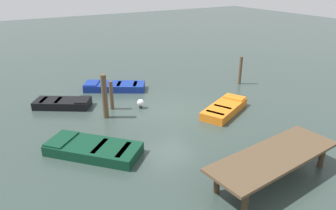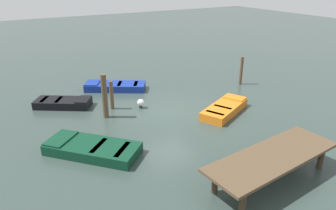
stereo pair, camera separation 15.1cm
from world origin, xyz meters
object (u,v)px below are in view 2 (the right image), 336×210
at_px(rowboat_blue, 115,86).
at_px(rowboat_black, 63,103).
at_px(mooring_piling_center, 241,71).
at_px(dock_segment, 273,158).
at_px(mooring_piling_near_left, 105,96).
at_px(rowboat_orange, 225,109).
at_px(marker_buoy, 141,103).
at_px(mooring_piling_near_right, 112,95).
at_px(rowboat_dark_green, 92,148).

xyz_separation_m(rowboat_blue, rowboat_black, (3.25, 1.09, 0.00)).
bearing_deg(mooring_piling_center, dock_segment, 53.76).
relative_size(rowboat_black, mooring_piling_near_left, 1.38).
bearing_deg(rowboat_blue, rowboat_black, 49.86).
relative_size(dock_segment, mooring_piling_center, 2.94).
bearing_deg(dock_segment, rowboat_orange, -118.79).
distance_m(mooring_piling_near_left, marker_buoy, 2.09).
relative_size(rowboat_black, mooring_piling_near_right, 2.00).
distance_m(rowboat_blue, rowboat_black, 3.43).
distance_m(mooring_piling_near_right, mooring_piling_center, 8.32).
bearing_deg(rowboat_blue, rowboat_orange, 152.27).
bearing_deg(mooring_piling_near_right, marker_buoy, 153.66).
xyz_separation_m(rowboat_blue, rowboat_dark_green, (3.36, 6.31, -0.00)).
bearing_deg(mooring_piling_center, mooring_piling_near_right, -2.29).
relative_size(rowboat_black, mooring_piling_center, 1.70).
height_order(rowboat_dark_green, mooring_piling_near_right, mooring_piling_near_right).
xyz_separation_m(rowboat_dark_green, marker_buoy, (-3.52, -3.05, 0.07)).
xyz_separation_m(rowboat_black, mooring_piling_near_left, (-1.48, 2.33, 0.86)).
xyz_separation_m(rowboat_black, mooring_piling_center, (-10.42, 1.85, 0.65)).
bearing_deg(rowboat_black, rowboat_orange, -2.52).
bearing_deg(rowboat_dark_green, rowboat_orange, -129.29).
height_order(dock_segment, mooring_piling_near_left, mooring_piling_near_left).
bearing_deg(marker_buoy, dock_segment, 98.57).
height_order(mooring_piling_near_right, marker_buoy, mooring_piling_near_right).
height_order(dock_segment, rowboat_blue, dock_segment).
height_order(dock_segment, rowboat_orange, dock_segment).
bearing_deg(mooring_piling_near_right, rowboat_black, -35.78).
height_order(mooring_piling_near_right, mooring_piling_center, mooring_piling_center).
relative_size(rowboat_dark_green, rowboat_orange, 1.11).
distance_m(rowboat_dark_green, mooring_piling_near_right, 4.34).
bearing_deg(rowboat_black, marker_buoy, 0.23).
bearing_deg(dock_segment, mooring_piling_near_left, -72.88).
height_order(rowboat_blue, mooring_piling_near_left, mooring_piling_near_left).
bearing_deg(rowboat_blue, mooring_piling_near_right, 97.58).
bearing_deg(marker_buoy, rowboat_orange, 142.24).
height_order(rowboat_orange, mooring_piling_near_right, mooring_piling_near_right).
bearing_deg(rowboat_orange, mooring_piling_center, 13.04).
bearing_deg(dock_segment, rowboat_blue, -88.37).
bearing_deg(rowboat_blue, mooring_piling_near_left, 93.93).
relative_size(rowboat_blue, rowboat_dark_green, 1.00).
height_order(rowboat_blue, mooring_piling_near_right, mooring_piling_near_right).
distance_m(dock_segment, mooring_piling_near_right, 8.68).
relative_size(rowboat_orange, marker_buoy, 6.82).
bearing_deg(mooring_piling_near_right, mooring_piling_center, 177.71).
xyz_separation_m(mooring_piling_center, marker_buoy, (7.01, 0.31, -0.59)).
relative_size(mooring_piling_near_left, marker_buoy, 4.48).
bearing_deg(mooring_piling_center, marker_buoy, 2.53).
bearing_deg(mooring_piling_near_right, mooring_piling_near_left, 52.54).
xyz_separation_m(rowboat_orange, mooring_piling_near_left, (5.30, -2.44, 0.86)).
bearing_deg(mooring_piling_near_right, rowboat_blue, -113.68).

